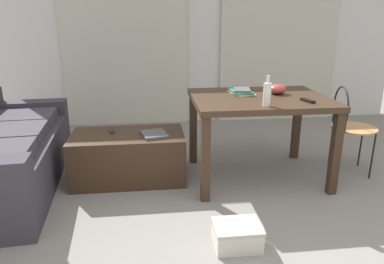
{
  "coord_description": "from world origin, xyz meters",
  "views": [
    {
      "loc": [
        -0.74,
        -1.46,
        1.44
      ],
      "look_at": [
        -0.37,
        1.67,
        0.42
      ],
      "focal_mm": 33.56,
      "sensor_mm": 36.0,
      "label": 1
    }
  ],
  "objects_px": {
    "couch": "(0,155)",
    "craft_table": "(259,108)",
    "wire_chair": "(347,120)",
    "bowl": "(277,89)",
    "tv_remote_primary": "(112,130)",
    "magazine": "(154,134)",
    "coffee_table": "(129,156)",
    "shoebox": "(237,235)",
    "tv_remote_on_table": "(308,101)",
    "book_stack": "(241,91)",
    "bottle_near": "(267,94)"
  },
  "relations": [
    {
      "from": "tv_remote_on_table",
      "to": "magazine",
      "type": "xyz_separation_m",
      "value": [
        -1.27,
        0.26,
        -0.33
      ]
    },
    {
      "from": "bowl",
      "to": "tv_remote_on_table",
      "type": "height_order",
      "value": "bowl"
    },
    {
      "from": "craft_table",
      "to": "tv_remote_primary",
      "type": "distance_m",
      "value": 1.35
    },
    {
      "from": "couch",
      "to": "shoebox",
      "type": "distance_m",
      "value": 2.14
    },
    {
      "from": "book_stack",
      "to": "magazine",
      "type": "relative_size",
      "value": 1.22
    },
    {
      "from": "craft_table",
      "to": "bowl",
      "type": "xyz_separation_m",
      "value": [
        0.19,
        0.09,
        0.15
      ]
    },
    {
      "from": "bottle_near",
      "to": "coffee_table",
      "type": "bearing_deg",
      "value": 159.21
    },
    {
      "from": "wire_chair",
      "to": "bowl",
      "type": "bearing_deg",
      "value": 172.75
    },
    {
      "from": "magazine",
      "to": "tv_remote_primary",
      "type": "bearing_deg",
      "value": 143.69
    },
    {
      "from": "shoebox",
      "to": "book_stack",
      "type": "bearing_deg",
      "value": 76.07
    },
    {
      "from": "shoebox",
      "to": "coffee_table",
      "type": "bearing_deg",
      "value": 123.48
    },
    {
      "from": "tv_remote_primary",
      "to": "shoebox",
      "type": "xyz_separation_m",
      "value": [
        0.89,
        -1.23,
        -0.37
      ]
    },
    {
      "from": "tv_remote_on_table",
      "to": "shoebox",
      "type": "bearing_deg",
      "value": -150.23
    },
    {
      "from": "craft_table",
      "to": "tv_remote_primary",
      "type": "bearing_deg",
      "value": 171.8
    },
    {
      "from": "tv_remote_primary",
      "to": "wire_chair",
      "type": "bearing_deg",
      "value": -11.09
    },
    {
      "from": "coffee_table",
      "to": "couch",
      "type": "bearing_deg",
      "value": -177.21
    },
    {
      "from": "book_stack",
      "to": "shoebox",
      "type": "relative_size",
      "value": 0.97
    },
    {
      "from": "book_stack",
      "to": "bowl",
      "type": "bearing_deg",
      "value": -11.18
    },
    {
      "from": "couch",
      "to": "wire_chair",
      "type": "xyz_separation_m",
      "value": [
        3.13,
        -0.03,
        0.21
      ]
    },
    {
      "from": "couch",
      "to": "craft_table",
      "type": "height_order",
      "value": "craft_table"
    },
    {
      "from": "craft_table",
      "to": "tv_remote_primary",
      "type": "xyz_separation_m",
      "value": [
        -1.32,
        0.19,
        -0.22
      ]
    },
    {
      "from": "bottle_near",
      "to": "shoebox",
      "type": "height_order",
      "value": "bottle_near"
    },
    {
      "from": "bowl",
      "to": "magazine",
      "type": "distance_m",
      "value": 1.19
    },
    {
      "from": "bottle_near",
      "to": "book_stack",
      "type": "xyz_separation_m",
      "value": [
        -0.08,
        0.5,
        -0.07
      ]
    },
    {
      "from": "tv_remote_on_table",
      "to": "bowl",
      "type": "bearing_deg",
      "value": 96.76
    },
    {
      "from": "tv_remote_on_table",
      "to": "bottle_near",
      "type": "bearing_deg",
      "value": 177.77
    },
    {
      "from": "craft_table",
      "to": "tv_remote_on_table",
      "type": "xyz_separation_m",
      "value": [
        0.34,
        -0.24,
        0.11
      ]
    },
    {
      "from": "tv_remote_primary",
      "to": "couch",
      "type": "bearing_deg",
      "value": -177.1
    },
    {
      "from": "tv_remote_primary",
      "to": "bottle_near",
      "type": "bearing_deg",
      "value": -28.89
    },
    {
      "from": "bowl",
      "to": "tv_remote_primary",
      "type": "height_order",
      "value": "bowl"
    },
    {
      "from": "coffee_table",
      "to": "tv_remote_primary",
      "type": "bearing_deg",
      "value": 145.38
    },
    {
      "from": "coffee_table",
      "to": "tv_remote_on_table",
      "type": "relative_size",
      "value": 6.99
    },
    {
      "from": "wire_chair",
      "to": "couch",
      "type": "bearing_deg",
      "value": 179.49
    },
    {
      "from": "coffee_table",
      "to": "tv_remote_on_table",
      "type": "distance_m",
      "value": 1.64
    },
    {
      "from": "wire_chair",
      "to": "tv_remote_on_table",
      "type": "relative_size",
      "value": 5.81
    },
    {
      "from": "bottle_near",
      "to": "tv_remote_primary",
      "type": "distance_m",
      "value": 1.44
    },
    {
      "from": "magazine",
      "to": "tv_remote_on_table",
      "type": "bearing_deg",
      "value": -24.15
    },
    {
      "from": "coffee_table",
      "to": "shoebox",
      "type": "distance_m",
      "value": 1.36
    },
    {
      "from": "wire_chair",
      "to": "bowl",
      "type": "relative_size",
      "value": 5.3
    },
    {
      "from": "bottle_near",
      "to": "bowl",
      "type": "distance_m",
      "value": 0.5
    },
    {
      "from": "coffee_table",
      "to": "craft_table",
      "type": "xyz_separation_m",
      "value": [
        1.18,
        -0.09,
        0.44
      ]
    },
    {
      "from": "tv_remote_on_table",
      "to": "tv_remote_primary",
      "type": "bearing_deg",
      "value": 148.82
    },
    {
      "from": "bowl",
      "to": "shoebox",
      "type": "xyz_separation_m",
      "value": [
        -0.62,
        -1.14,
        -0.73
      ]
    },
    {
      "from": "wire_chair",
      "to": "bottle_near",
      "type": "relative_size",
      "value": 3.49
    },
    {
      "from": "couch",
      "to": "wire_chair",
      "type": "relative_size",
      "value": 2.32
    },
    {
      "from": "tv_remote_on_table",
      "to": "shoebox",
      "type": "distance_m",
      "value": 1.31
    },
    {
      "from": "magazine",
      "to": "shoebox",
      "type": "xyz_separation_m",
      "value": [
        0.51,
        -1.06,
        -0.37
      ]
    },
    {
      "from": "craft_table",
      "to": "magazine",
      "type": "height_order",
      "value": "craft_table"
    },
    {
      "from": "craft_table",
      "to": "magazine",
      "type": "bearing_deg",
      "value": 178.7
    },
    {
      "from": "shoebox",
      "to": "wire_chair",
      "type": "bearing_deg",
      "value": 39.23
    }
  ]
}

